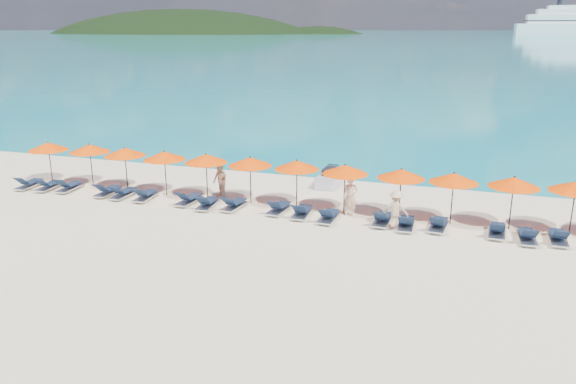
% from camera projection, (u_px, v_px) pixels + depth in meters
% --- Properties ---
extents(ground, '(1400.00, 1400.00, 0.00)m').
position_uv_depth(ground, '(264.00, 242.00, 21.89)').
color(ground, beige).
extents(sea, '(1600.00, 1300.00, 0.01)m').
position_uv_depth(sea, '(472.00, 33.00, 622.99)').
color(sea, '#1FA9B2').
rests_on(sea, ground).
extents(headland_main, '(374.00, 242.00, 126.50)m').
position_uv_depth(headland_main, '(181.00, 69.00, 614.20)').
color(headland_main, black).
rests_on(headland_main, ground).
extents(headland_small, '(162.00, 126.00, 85.50)m').
position_uv_depth(headland_small, '(318.00, 69.00, 586.72)').
color(headland_small, black).
rests_on(headland_small, ground).
extents(jetski, '(1.02, 2.64, 0.94)m').
position_uv_depth(jetski, '(330.00, 178.00, 29.70)').
color(jetski, '#B3B5CA').
rests_on(jetski, ground).
extents(beachgoer_a, '(0.71, 0.52, 1.78)m').
position_uv_depth(beachgoer_a, '(350.00, 197.00, 24.68)').
color(beachgoer_a, '#DFB38C').
rests_on(beachgoer_a, ground).
extents(beachgoer_b, '(0.96, 0.89, 1.72)m').
position_uv_depth(beachgoer_b, '(220.00, 181.00, 27.33)').
color(beachgoer_b, '#DFB38C').
rests_on(beachgoer_b, ground).
extents(beachgoer_c, '(1.06, 0.51, 1.64)m').
position_uv_depth(beachgoer_c, '(396.00, 210.00, 23.18)').
color(beachgoer_c, '#DFB38C').
rests_on(beachgoer_c, ground).
extents(umbrella_0, '(2.10, 2.10, 2.28)m').
position_uv_depth(umbrella_0, '(48.00, 146.00, 29.49)').
color(umbrella_0, black).
rests_on(umbrella_0, ground).
extents(umbrella_1, '(2.10, 2.10, 2.28)m').
position_uv_depth(umbrella_1, '(90.00, 148.00, 29.04)').
color(umbrella_1, black).
rests_on(umbrella_1, ground).
extents(umbrella_2, '(2.10, 2.10, 2.28)m').
position_uv_depth(umbrella_2, '(125.00, 152.00, 28.21)').
color(umbrella_2, black).
rests_on(umbrella_2, ground).
extents(umbrella_3, '(2.10, 2.10, 2.28)m').
position_uv_depth(umbrella_3, '(164.00, 156.00, 27.42)').
color(umbrella_3, black).
rests_on(umbrella_3, ground).
extents(umbrella_4, '(2.10, 2.10, 2.28)m').
position_uv_depth(umbrella_4, '(206.00, 158.00, 26.82)').
color(umbrella_4, black).
rests_on(umbrella_4, ground).
extents(umbrella_5, '(2.10, 2.10, 2.28)m').
position_uv_depth(umbrella_5, '(250.00, 162.00, 26.19)').
color(umbrella_5, black).
rests_on(umbrella_5, ground).
extents(umbrella_6, '(2.10, 2.10, 2.28)m').
position_uv_depth(umbrella_6, '(297.00, 165.00, 25.58)').
color(umbrella_6, black).
rests_on(umbrella_6, ground).
extents(umbrella_7, '(2.10, 2.10, 2.28)m').
position_uv_depth(umbrella_7, '(345.00, 169.00, 24.76)').
color(umbrella_7, black).
rests_on(umbrella_7, ground).
extents(umbrella_8, '(2.10, 2.10, 2.28)m').
position_uv_depth(umbrella_8, '(401.00, 174.00, 24.04)').
color(umbrella_8, black).
rests_on(umbrella_8, ground).
extents(umbrella_9, '(2.10, 2.10, 2.28)m').
position_uv_depth(umbrella_9, '(454.00, 178.00, 23.39)').
color(umbrella_9, black).
rests_on(umbrella_9, ground).
extents(umbrella_10, '(2.10, 2.10, 2.28)m').
position_uv_depth(umbrella_10, '(514.00, 182.00, 22.76)').
color(umbrella_10, black).
rests_on(umbrella_10, ground).
extents(umbrella_11, '(2.10, 2.10, 2.28)m').
position_uv_depth(umbrella_11, '(576.00, 187.00, 22.14)').
color(umbrella_11, black).
rests_on(umbrella_11, ground).
extents(lounger_0, '(0.75, 1.74, 0.66)m').
position_uv_depth(lounger_0, '(29.00, 184.00, 29.10)').
color(lounger_0, silver).
rests_on(lounger_0, ground).
extents(lounger_1, '(0.73, 1.74, 0.66)m').
position_uv_depth(lounger_1, '(49.00, 185.00, 28.82)').
color(lounger_1, silver).
rests_on(lounger_1, ground).
extents(lounger_2, '(0.73, 1.74, 0.66)m').
position_uv_depth(lounger_2, '(69.00, 186.00, 28.63)').
color(lounger_2, silver).
rests_on(lounger_2, ground).
extents(lounger_3, '(0.62, 1.70, 0.66)m').
position_uv_depth(lounger_3, '(108.00, 191.00, 27.87)').
color(lounger_3, silver).
rests_on(lounger_3, ground).
extents(lounger_4, '(0.63, 1.70, 0.66)m').
position_uv_depth(lounger_4, '(123.00, 193.00, 27.49)').
color(lounger_4, silver).
rests_on(lounger_4, ground).
extents(lounger_5, '(0.77, 1.75, 0.66)m').
position_uv_depth(lounger_5, '(145.00, 195.00, 27.14)').
color(lounger_5, silver).
rests_on(lounger_5, ground).
extents(lounger_6, '(0.76, 1.75, 0.66)m').
position_uv_depth(lounger_6, '(189.00, 199.00, 26.52)').
color(lounger_6, silver).
rests_on(lounger_6, ground).
extents(lounger_7, '(0.77, 1.75, 0.66)m').
position_uv_depth(lounger_7, '(207.00, 203.00, 25.93)').
color(lounger_7, silver).
rests_on(lounger_7, ground).
extents(lounger_8, '(0.78, 1.75, 0.66)m').
position_uv_depth(lounger_8, '(234.00, 204.00, 25.76)').
color(lounger_8, silver).
rests_on(lounger_8, ground).
extents(lounger_9, '(0.75, 1.74, 0.66)m').
position_uv_depth(lounger_9, '(279.00, 208.00, 25.26)').
color(lounger_9, silver).
rests_on(lounger_9, ground).
extents(lounger_10, '(0.69, 1.72, 0.66)m').
position_uv_depth(lounger_10, '(302.00, 212.00, 24.74)').
color(lounger_10, silver).
rests_on(lounger_10, ground).
extents(lounger_11, '(0.67, 1.72, 0.66)m').
position_uv_depth(lounger_11, '(329.00, 216.00, 24.20)').
color(lounger_11, silver).
rests_on(lounger_11, ground).
extents(lounger_12, '(0.67, 1.72, 0.66)m').
position_uv_depth(lounger_12, '(382.00, 219.00, 23.80)').
color(lounger_12, silver).
rests_on(lounger_12, ground).
extents(lounger_13, '(0.68, 1.72, 0.66)m').
position_uv_depth(lounger_13, '(406.00, 223.00, 23.30)').
color(lounger_13, silver).
rests_on(lounger_13, ground).
extents(lounger_14, '(0.77, 1.75, 0.66)m').
position_uv_depth(lounger_14, '(438.00, 224.00, 23.17)').
color(lounger_14, silver).
rests_on(lounger_14, ground).
extents(lounger_15, '(0.71, 1.73, 0.66)m').
position_uv_depth(lounger_15, '(497.00, 230.00, 22.50)').
color(lounger_15, silver).
rests_on(lounger_15, ground).
extents(lounger_16, '(0.72, 1.73, 0.66)m').
position_uv_depth(lounger_16, '(527.00, 236.00, 21.88)').
color(lounger_16, silver).
rests_on(lounger_16, ground).
extents(lounger_17, '(0.62, 1.70, 0.66)m').
position_uv_depth(lounger_17, '(558.00, 237.00, 21.78)').
color(lounger_17, silver).
rests_on(lounger_17, ground).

